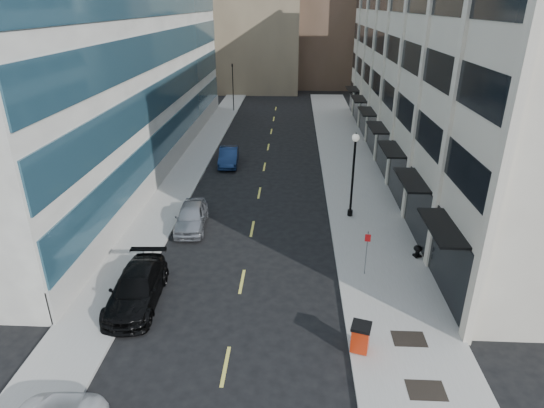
# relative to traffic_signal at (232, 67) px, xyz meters

# --- Properties ---
(ground) EXTENTS (160.00, 160.00, 0.00)m
(ground) POSITION_rel_traffic_signal_xyz_m (5.50, -48.00, -5.72)
(ground) COLOR black
(ground) RESTS_ON ground
(sidewalk_right) EXTENTS (5.00, 80.00, 0.15)m
(sidewalk_right) POSITION_rel_traffic_signal_xyz_m (13.00, -28.00, -5.64)
(sidewalk_right) COLOR #99968B
(sidewalk_right) RESTS_ON ground
(sidewalk_left) EXTENTS (3.00, 80.00, 0.15)m
(sidewalk_left) POSITION_rel_traffic_signal_xyz_m (-1.00, -28.00, -5.64)
(sidewalk_left) COLOR #99968B
(sidewalk_left) RESTS_ON ground
(building_right) EXTENTS (15.30, 46.50, 18.25)m
(building_right) POSITION_rel_traffic_signal_xyz_m (22.44, -21.01, 3.28)
(building_right) COLOR beige
(building_right) RESTS_ON ground
(building_left) EXTENTS (16.14, 46.00, 20.00)m
(building_left) POSITION_rel_traffic_signal_xyz_m (-10.45, -21.00, 4.27)
(building_left) COLOR white
(building_left) RESTS_ON ground
(skyline_tan_far) EXTENTS (12.00, 14.00, 22.00)m
(skyline_tan_far) POSITION_rel_traffic_signal_xyz_m (-8.50, 30.00, 5.28)
(skyline_tan_far) COLOR #887759
(skyline_tan_far) RESTS_ON ground
(skyline_stone) EXTENTS (10.00, 14.00, 20.00)m
(skyline_stone) POSITION_rel_traffic_signal_xyz_m (23.50, 18.00, 4.28)
(skyline_stone) COLOR beige
(skyline_stone) RESTS_ON ground
(grate_mid) EXTENTS (1.40, 1.00, 0.01)m
(grate_mid) POSITION_rel_traffic_signal_xyz_m (13.10, -47.00, -5.56)
(grate_mid) COLOR black
(grate_mid) RESTS_ON sidewalk_right
(grate_far) EXTENTS (1.40, 1.00, 0.01)m
(grate_far) POSITION_rel_traffic_signal_xyz_m (13.10, -44.20, -5.56)
(grate_far) COLOR black
(grate_far) RESTS_ON sidewalk_right
(road_centerline) EXTENTS (0.15, 68.20, 0.01)m
(road_centerline) POSITION_rel_traffic_signal_xyz_m (5.50, -31.00, -5.71)
(road_centerline) COLOR #D8CC4C
(road_centerline) RESTS_ON ground
(traffic_signal) EXTENTS (0.66, 0.66, 6.98)m
(traffic_signal) POSITION_rel_traffic_signal_xyz_m (0.00, 0.00, 0.00)
(traffic_signal) COLOR black
(traffic_signal) RESTS_ON ground
(car_black_pickup) EXTENTS (2.50, 5.57, 1.59)m
(car_black_pickup) POSITION_rel_traffic_signal_xyz_m (0.70, -42.00, -4.93)
(car_black_pickup) COLOR black
(car_black_pickup) RESTS_ON ground
(car_silver_sedan) EXTENTS (2.19, 4.73, 1.57)m
(car_silver_sedan) POSITION_rel_traffic_signal_xyz_m (1.62, -34.00, -4.93)
(car_silver_sedan) COLOR gray
(car_silver_sedan) RESTS_ON ground
(car_blue_sedan) EXTENTS (1.90, 4.66, 1.50)m
(car_blue_sedan) POSITION_rel_traffic_signal_xyz_m (2.30, -21.56, -4.97)
(car_blue_sedan) COLOR #14274E
(car_blue_sedan) RESTS_ON ground
(trash_bin) EXTENTS (0.96, 0.97, 1.26)m
(trash_bin) POSITION_rel_traffic_signal_xyz_m (10.90, -44.96, -4.89)
(trash_bin) COLOR #B0260B
(trash_bin) RESTS_ON sidewalk_right
(lamppost) EXTENTS (0.48, 0.48, 5.74)m
(lamppost) POSITION_rel_traffic_signal_xyz_m (11.90, -32.00, -2.20)
(lamppost) COLOR black
(lamppost) RESTS_ON sidewalk_right
(sign_post) EXTENTS (0.29, 0.08, 2.50)m
(sign_post) POSITION_rel_traffic_signal_xyz_m (11.90, -39.17, -3.96)
(sign_post) COLOR slate
(sign_post) RESTS_ON sidewalk_right
(urn_planter) EXTENTS (0.50, 0.50, 0.69)m
(urn_planter) POSITION_rel_traffic_signal_xyz_m (15.10, -37.23, -5.15)
(urn_planter) COLOR black
(urn_planter) RESTS_ON sidewalk_right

